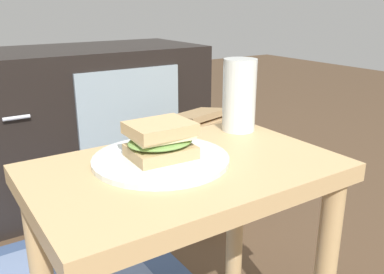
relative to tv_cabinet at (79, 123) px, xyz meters
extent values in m
cube|color=tan|center=(-0.11, -0.95, 0.15)|extent=(0.56, 0.36, 0.04)
cylinder|color=tan|center=(0.13, -1.09, -0.08)|extent=(0.04, 0.04, 0.43)
cylinder|color=tan|center=(0.13, -0.80, -0.08)|extent=(0.04, 0.04, 0.43)
cube|color=black|center=(0.00, 0.00, 0.00)|extent=(0.96, 0.44, 0.58)
cube|color=#8C9EA8|center=(0.12, -0.22, 0.01)|extent=(0.39, 0.01, 0.44)
cylinder|color=silver|center=(-0.26, -0.23, 0.12)|extent=(0.08, 0.01, 0.01)
cylinder|color=silver|center=(-0.26, -0.23, -0.10)|extent=(0.08, 0.01, 0.01)
cylinder|color=silver|center=(-0.14, -0.91, 0.17)|extent=(0.25, 0.25, 0.01)
cube|color=tan|center=(-0.14, -0.91, 0.19)|extent=(0.12, 0.10, 0.02)
ellipsoid|color=#729E4C|center=(-0.14, -0.91, 0.21)|extent=(0.13, 0.11, 0.02)
cube|color=beige|center=(-0.14, -0.91, 0.22)|extent=(0.11, 0.09, 0.01)
cube|color=tan|center=(-0.14, -0.91, 0.23)|extent=(0.11, 0.09, 0.02)
cylinder|color=silver|center=(0.11, -0.83, 0.25)|extent=(0.08, 0.08, 0.16)
cylinder|color=orange|center=(0.11, -0.83, 0.24)|extent=(0.07, 0.07, 0.12)
cylinder|color=white|center=(0.11, -0.83, 0.30)|extent=(0.07, 0.07, 0.01)
cube|color=tan|center=(0.25, -0.46, -0.10)|extent=(0.22, 0.19, 0.38)
cube|color=#987950|center=(0.25, -0.46, 0.10)|extent=(0.20, 0.17, 0.04)
camera|label=1|loc=(-0.49, -1.54, 0.45)|focal=38.70mm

